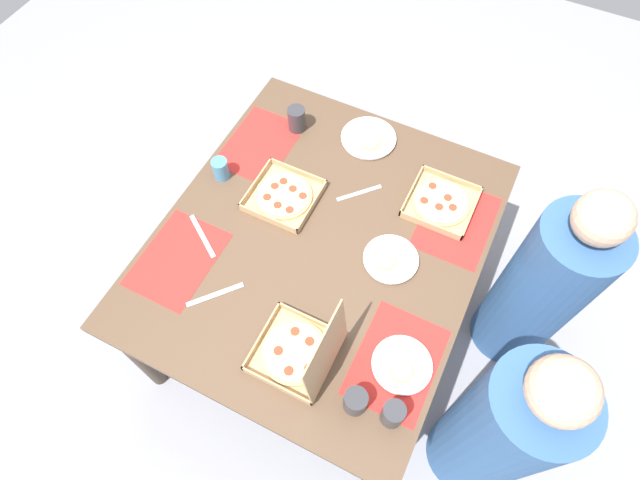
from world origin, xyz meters
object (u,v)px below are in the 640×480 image
object	(u,v)px
plate_middle	(369,139)
plate_near_left	(390,260)
pizza_box_edge_far	(301,353)
diner_left_seat	(541,289)
pizza_box_corner_right	(441,203)
cup_red	(393,414)
pizza_box_center	(284,196)
cup_clear_right	(297,119)
plate_near_right	(402,366)
cup_dark	(221,169)
cup_clear_left	(355,401)
diner_right_seat	(499,430)

from	to	relation	value
plate_middle	plate_near_left	world-z (taller)	same
pizza_box_edge_far	plate_middle	bearing A→B (deg)	-169.45
plate_near_left	diner_left_seat	bearing A→B (deg)	115.21
pizza_box_corner_right	cup_red	size ratio (longest dim) A/B	2.47
pizza_box_center	cup_clear_right	distance (m)	0.37
pizza_box_center	pizza_box_edge_far	xyz separation A→B (m)	(0.54, 0.36, 0.03)
plate_near_right	cup_dark	distance (m)	1.03
pizza_box_edge_far	plate_near_right	size ratio (longest dim) A/B	1.46
cup_clear_left	plate_near_left	bearing A→B (deg)	-169.54
cup_dark	diner_right_seat	size ratio (longest dim) A/B	0.08
pizza_box_edge_far	plate_middle	size ratio (longest dim) A/B	1.25
plate_near_left	cup_clear_right	size ratio (longest dim) A/B	1.87
plate_near_right	cup_clear_left	world-z (taller)	cup_clear_left
pizza_box_edge_far	plate_near_left	bearing A→B (deg)	165.05
plate_near_right	diner_left_seat	size ratio (longest dim) A/B	0.18
cup_dark	pizza_box_corner_right	bearing A→B (deg)	107.23
pizza_box_edge_far	plate_near_left	world-z (taller)	pizza_box_edge_far
diner_right_seat	cup_clear_right	bearing A→B (deg)	-122.81
plate_middle	diner_right_seat	distance (m)	1.23
pizza_box_center	cup_dark	bearing A→B (deg)	-86.54
pizza_box_corner_right	plate_near_left	size ratio (longest dim) A/B	1.24
pizza_box_center	pizza_box_corner_right	xyz separation A→B (m)	(-0.24, 0.57, -0.00)
cup_clear_right	diner_left_seat	bearing A→B (deg)	82.76
plate_near_right	cup_dark	xyz separation A→B (m)	(-0.41, -0.94, 0.04)
cup_red	diner_right_seat	distance (m)	0.47
cup_red	cup_clear_right	world-z (taller)	cup_clear_right
cup_clear_left	diner_right_seat	xyz separation A→B (m)	(-0.19, 0.48, -0.24)
pizza_box_edge_far	plate_near_left	distance (m)	0.48
cup_dark	diner_left_seat	distance (m)	1.37
pizza_box_edge_far	plate_middle	xyz separation A→B (m)	(-0.96, -0.18, -0.04)
pizza_box_edge_far	plate_near_right	distance (m)	0.33
pizza_box_center	plate_near_left	world-z (taller)	pizza_box_center
cup_red	cup_dark	bearing A→B (deg)	-120.40
cup_dark	cup_red	bearing A→B (deg)	59.60
pizza_box_edge_far	plate_near_left	xyz separation A→B (m)	(-0.47, 0.12, -0.04)
pizza_box_center	cup_dark	distance (m)	0.28
plate_near_right	diner_left_seat	world-z (taller)	diner_left_seat
cup_clear_left	diner_right_seat	distance (m)	0.57
pizza_box_center	pizza_box_edge_far	size ratio (longest dim) A/B	0.88
cup_red	diner_right_seat	world-z (taller)	diner_right_seat
diner_right_seat	cup_dark	bearing A→B (deg)	-106.67
pizza_box_center	plate_near_right	world-z (taller)	pizza_box_center
diner_left_seat	pizza_box_corner_right	bearing A→B (deg)	-95.63
cup_red	plate_near_left	bearing A→B (deg)	-157.16
pizza_box_edge_far	cup_dark	distance (m)	0.82
pizza_box_edge_far	cup_red	world-z (taller)	pizza_box_edge_far
pizza_box_corner_right	plate_middle	world-z (taller)	pizza_box_corner_right
pizza_box_center	pizza_box_corner_right	size ratio (longest dim) A/B	1.02
cup_clear_left	diner_right_seat	bearing A→B (deg)	111.46
pizza_box_corner_right	pizza_box_edge_far	bearing A→B (deg)	-14.69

